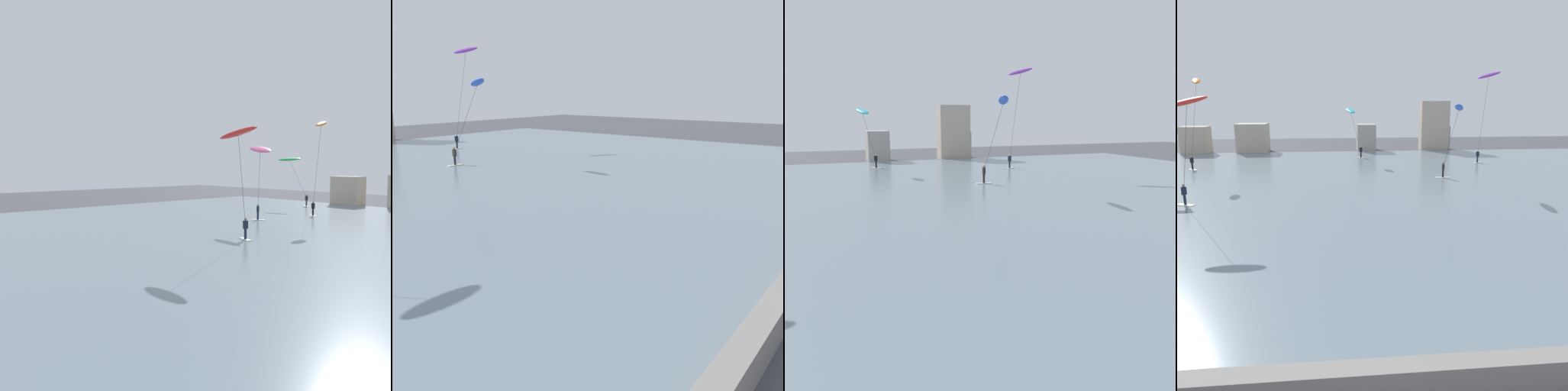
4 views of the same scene
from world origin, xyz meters
The scene contains 5 objects.
water_bay centered at (0.00, 30.73, 0.05)m, with size 84.00×52.00×0.10m, color slate.
far_shore_buildings centered at (-0.10, 58.11, 2.61)m, with size 41.58×5.04×7.78m.
kitesurfer_cyan centered at (1.78, 46.95, 5.90)m, with size 2.93×4.88×6.94m.
kitesurfer_blue centered at (10.77, 31.15, 6.26)m, with size 1.76×4.98×7.67m.
kitesurfer_purple centered at (17.17, 40.43, 9.31)m, with size 2.70×4.75×11.14m.
Camera 3 is at (-2.99, 1.15, 5.83)m, focal length 36.85 mm.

